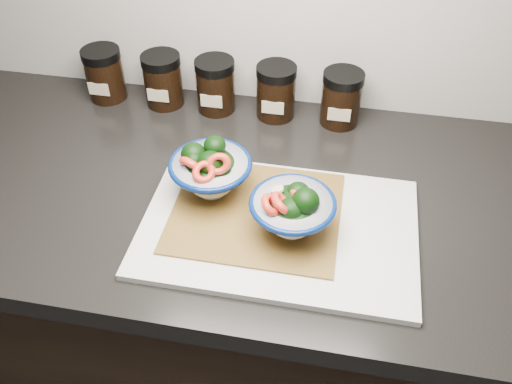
% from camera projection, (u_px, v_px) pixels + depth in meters
% --- Properties ---
extents(cabinet, '(3.43, 0.58, 0.86)m').
position_uv_depth(cabinet, '(239.00, 332.00, 1.29)').
color(cabinet, black).
rests_on(cabinet, ground).
extents(countertop, '(3.50, 0.60, 0.04)m').
position_uv_depth(countertop, '(234.00, 195.00, 0.99)').
color(countertop, black).
rests_on(countertop, cabinet).
extents(cutting_board, '(0.45, 0.30, 0.01)m').
position_uv_depth(cutting_board, '(279.00, 227.00, 0.89)').
color(cutting_board, silver).
rests_on(cutting_board, countertop).
extents(bamboo_mat, '(0.28, 0.24, 0.00)m').
position_uv_depth(bamboo_mat, '(256.00, 212.00, 0.91)').
color(bamboo_mat, olive).
rests_on(bamboo_mat, cutting_board).
extents(bowl_left, '(0.14, 0.14, 0.11)m').
position_uv_depth(bowl_left, '(210.00, 171.00, 0.91)').
color(bowl_left, white).
rests_on(bowl_left, bamboo_mat).
extents(bowl_right, '(0.14, 0.14, 0.10)m').
position_uv_depth(bowl_right, '(293.00, 210.00, 0.85)').
color(bowl_right, white).
rests_on(bowl_right, bamboo_mat).
extents(spice_jar_a, '(0.08, 0.08, 0.11)m').
position_uv_depth(spice_jar_a, '(105.00, 74.00, 1.16)').
color(spice_jar_a, black).
rests_on(spice_jar_a, countertop).
extents(spice_jar_b, '(0.08, 0.08, 0.11)m').
position_uv_depth(spice_jar_b, '(163.00, 80.00, 1.14)').
color(spice_jar_b, black).
rests_on(spice_jar_b, countertop).
extents(spice_jar_c, '(0.08, 0.08, 0.11)m').
position_uv_depth(spice_jar_c, '(216.00, 85.00, 1.12)').
color(spice_jar_c, black).
rests_on(spice_jar_c, countertop).
extents(spice_jar_d, '(0.08, 0.08, 0.11)m').
position_uv_depth(spice_jar_d, '(276.00, 91.00, 1.10)').
color(spice_jar_d, black).
rests_on(spice_jar_d, countertop).
extents(spice_jar_e, '(0.08, 0.08, 0.11)m').
position_uv_depth(spice_jar_e, '(341.00, 98.00, 1.09)').
color(spice_jar_e, black).
rests_on(spice_jar_e, countertop).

